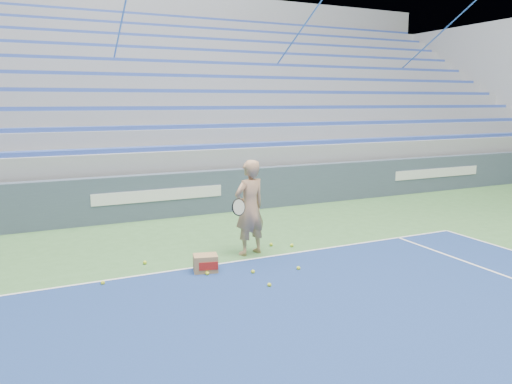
% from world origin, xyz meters
% --- Properties ---
extents(sponsor_barrier, '(30.00, 0.32, 1.10)m').
position_xyz_m(sponsor_barrier, '(0.00, 15.88, 0.55)').
color(sponsor_barrier, '#3E4C5E').
rests_on(sponsor_barrier, ground).
extents(bleachers, '(31.00, 9.15, 7.30)m').
position_xyz_m(bleachers, '(0.00, 21.60, 2.36)').
color(bleachers, gray).
rests_on(bleachers, ground).
extents(tennis_player, '(0.98, 0.91, 1.79)m').
position_xyz_m(tennis_player, '(0.82, 12.22, 0.90)').
color(tennis_player, tan).
rests_on(tennis_player, ground).
extents(ball_box, '(0.46, 0.39, 0.30)m').
position_xyz_m(ball_box, '(-0.28, 11.62, 0.15)').
color(ball_box, '#9E784C').
rests_on(ball_box, ground).
extents(tennis_ball_0, '(0.07, 0.07, 0.07)m').
position_xyz_m(tennis_ball_0, '(-0.31, 11.44, 0.03)').
color(tennis_ball_0, '#CDDF2D').
rests_on(tennis_ball_0, ground).
extents(tennis_ball_1, '(0.07, 0.07, 0.07)m').
position_xyz_m(tennis_ball_1, '(0.39, 10.54, 0.03)').
color(tennis_ball_1, '#CDDF2D').
rests_on(tennis_ball_1, ground).
extents(tennis_ball_2, '(0.07, 0.07, 0.07)m').
position_xyz_m(tennis_ball_2, '(1.42, 12.51, 0.03)').
color(tennis_ball_2, '#CDDF2D').
rests_on(tennis_ball_2, ground).
extents(tennis_ball_3, '(0.07, 0.07, 0.07)m').
position_xyz_m(tennis_ball_3, '(-1.95, 11.74, 0.03)').
color(tennis_ball_3, '#CDDF2D').
rests_on(tennis_ball_3, ground).
extents(tennis_ball_4, '(0.07, 0.07, 0.07)m').
position_xyz_m(tennis_ball_4, '(0.41, 11.20, 0.03)').
color(tennis_ball_4, '#CDDF2D').
rests_on(tennis_ball_4, ground).
extents(tennis_ball_5, '(0.07, 0.07, 0.07)m').
position_xyz_m(tennis_ball_5, '(1.19, 11.03, 0.03)').
color(tennis_ball_5, '#CDDF2D').
rests_on(tennis_ball_5, ground).
extents(tennis_ball_6, '(0.07, 0.07, 0.07)m').
position_xyz_m(tennis_ball_6, '(1.76, 12.29, 0.03)').
color(tennis_ball_6, '#CDDF2D').
rests_on(tennis_ball_6, ground).
extents(tennis_ball_7, '(0.07, 0.07, 0.07)m').
position_xyz_m(tennis_ball_7, '(-1.12, 12.46, 0.03)').
color(tennis_ball_7, '#CDDF2D').
rests_on(tennis_ball_7, ground).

